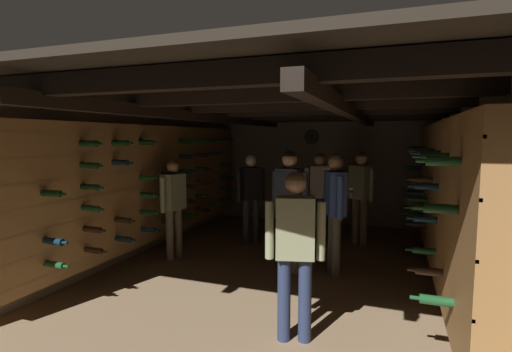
{
  "coord_description": "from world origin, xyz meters",
  "views": [
    {
      "loc": [
        1.52,
        -5.05,
        1.87
      ],
      "look_at": [
        -0.25,
        -0.18,
        1.34
      ],
      "focal_mm": 26.8,
      "sensor_mm": 36.0,
      "label": 1
    }
  ],
  "objects_px": {
    "person_host_center": "(289,199)",
    "person_guest_mid_left": "(173,200)",
    "display_bottle": "(291,194)",
    "person_guest_far_left": "(251,191)",
    "person_guest_far_right": "(361,190)",
    "person_guest_mid_right": "(335,202)",
    "person_guest_rear_center": "(320,189)",
    "wine_crate_stack": "(292,217)",
    "person_guest_near_right": "(295,241)"
  },
  "relations": [
    {
      "from": "person_guest_far_right",
      "to": "person_guest_mid_right",
      "type": "bearing_deg",
      "value": -97.33
    },
    {
      "from": "person_guest_rear_center",
      "to": "person_guest_mid_right",
      "type": "distance_m",
      "value": 1.66
    },
    {
      "from": "display_bottle",
      "to": "person_guest_mid_left",
      "type": "xyz_separation_m",
      "value": [
        -1.24,
        -2.31,
        0.18
      ]
    },
    {
      "from": "person_guest_mid_left",
      "to": "person_guest_near_right",
      "type": "xyz_separation_m",
      "value": [
        2.33,
        -1.71,
        0.02
      ]
    },
    {
      "from": "person_guest_rear_center",
      "to": "person_guest_far_left",
      "type": "bearing_deg",
      "value": -153.72
    },
    {
      "from": "person_guest_rear_center",
      "to": "person_guest_mid_left",
      "type": "xyz_separation_m",
      "value": [
        -1.92,
        -1.71,
        -0.04
      ]
    },
    {
      "from": "person_guest_far_right",
      "to": "person_guest_far_left",
      "type": "height_order",
      "value": "person_guest_far_right"
    },
    {
      "from": "person_host_center",
      "to": "wine_crate_stack",
      "type": "bearing_deg",
      "value": 103.32
    },
    {
      "from": "person_guest_far_right",
      "to": "person_guest_near_right",
      "type": "xyz_separation_m",
      "value": [
        -0.29,
        -3.42,
        -0.04
      ]
    },
    {
      "from": "person_guest_rear_center",
      "to": "person_host_center",
      "type": "bearing_deg",
      "value": -93.76
    },
    {
      "from": "person_guest_mid_left",
      "to": "person_host_center",
      "type": "bearing_deg",
      "value": 1.74
    },
    {
      "from": "person_guest_far_right",
      "to": "person_guest_mid_left",
      "type": "bearing_deg",
      "value": -146.85
    },
    {
      "from": "person_guest_far_left",
      "to": "person_guest_mid_right",
      "type": "bearing_deg",
      "value": -32.94
    },
    {
      "from": "person_guest_near_right",
      "to": "person_guest_far_right",
      "type": "bearing_deg",
      "value": 85.18
    },
    {
      "from": "wine_crate_stack",
      "to": "person_host_center",
      "type": "relative_size",
      "value": 0.36
    },
    {
      "from": "person_guest_mid_left",
      "to": "person_guest_far_left",
      "type": "bearing_deg",
      "value": 54.99
    },
    {
      "from": "person_guest_mid_left",
      "to": "person_guest_near_right",
      "type": "height_order",
      "value": "person_guest_near_right"
    },
    {
      "from": "display_bottle",
      "to": "person_guest_far_left",
      "type": "xyz_separation_m",
      "value": [
        -0.42,
        -1.14,
        0.2
      ]
    },
    {
      "from": "person_guest_rear_center",
      "to": "person_guest_far_right",
      "type": "xyz_separation_m",
      "value": [
        0.7,
        -0.0,
        0.02
      ]
    },
    {
      "from": "person_guest_near_right",
      "to": "person_guest_mid_right",
      "type": "xyz_separation_m",
      "value": [
        0.09,
        1.84,
        0.06
      ]
    },
    {
      "from": "wine_crate_stack",
      "to": "person_guest_far_left",
      "type": "bearing_deg",
      "value": -113.16
    },
    {
      "from": "person_guest_far_left",
      "to": "display_bottle",
      "type": "bearing_deg",
      "value": 70.0
    },
    {
      "from": "person_guest_rear_center",
      "to": "person_guest_near_right",
      "type": "bearing_deg",
      "value": -83.05
    },
    {
      "from": "person_guest_rear_center",
      "to": "person_guest_mid_left",
      "type": "height_order",
      "value": "person_guest_rear_center"
    },
    {
      "from": "display_bottle",
      "to": "person_guest_far_left",
      "type": "relative_size",
      "value": 0.22
    },
    {
      "from": "person_host_center",
      "to": "person_guest_rear_center",
      "type": "xyz_separation_m",
      "value": [
        0.11,
        1.66,
        -0.07
      ]
    },
    {
      "from": "display_bottle",
      "to": "person_guest_mid_left",
      "type": "distance_m",
      "value": 2.63
    },
    {
      "from": "display_bottle",
      "to": "person_guest_rear_center",
      "type": "distance_m",
      "value": 0.93
    },
    {
      "from": "person_guest_rear_center",
      "to": "person_guest_mid_right",
      "type": "bearing_deg",
      "value": -72.36
    },
    {
      "from": "person_guest_mid_left",
      "to": "person_guest_near_right",
      "type": "bearing_deg",
      "value": -36.14
    },
    {
      "from": "person_guest_mid_right",
      "to": "person_guest_near_right",
      "type": "bearing_deg",
      "value": -92.65
    },
    {
      "from": "person_host_center",
      "to": "person_guest_near_right",
      "type": "bearing_deg",
      "value": -73.38
    },
    {
      "from": "person_guest_far_left",
      "to": "person_guest_mid_right",
      "type": "relative_size",
      "value": 0.95
    },
    {
      "from": "person_guest_rear_center",
      "to": "person_guest_near_right",
      "type": "height_order",
      "value": "person_guest_rear_center"
    },
    {
      "from": "person_guest_far_right",
      "to": "person_guest_rear_center",
      "type": "bearing_deg",
      "value": 179.94
    },
    {
      "from": "person_host_center",
      "to": "person_guest_rear_center",
      "type": "distance_m",
      "value": 1.66
    },
    {
      "from": "person_guest_far_left",
      "to": "person_guest_rear_center",
      "type": "bearing_deg",
      "value": 26.28
    },
    {
      "from": "display_bottle",
      "to": "person_guest_far_right",
      "type": "bearing_deg",
      "value": -23.43
    },
    {
      "from": "wine_crate_stack",
      "to": "person_host_center",
      "type": "height_order",
      "value": "person_host_center"
    },
    {
      "from": "person_guest_near_right",
      "to": "person_guest_mid_right",
      "type": "distance_m",
      "value": 1.84
    },
    {
      "from": "display_bottle",
      "to": "person_guest_mid_left",
      "type": "relative_size",
      "value": 0.23
    },
    {
      "from": "person_host_center",
      "to": "person_guest_far_left",
      "type": "xyz_separation_m",
      "value": [
        -0.99,
        1.12,
        -0.08
      ]
    },
    {
      "from": "person_host_center",
      "to": "person_guest_mid_left",
      "type": "xyz_separation_m",
      "value": [
        -1.81,
        -0.06,
        -0.11
      ]
    },
    {
      "from": "wine_crate_stack",
      "to": "person_guest_rear_center",
      "type": "relative_size",
      "value": 0.38
    },
    {
      "from": "display_bottle",
      "to": "person_guest_mid_right",
      "type": "height_order",
      "value": "person_guest_mid_right"
    },
    {
      "from": "display_bottle",
      "to": "person_host_center",
      "type": "xyz_separation_m",
      "value": [
        0.57,
        -2.26,
        0.29
      ]
    },
    {
      "from": "person_host_center",
      "to": "person_guest_mid_left",
      "type": "relative_size",
      "value": 1.1
    },
    {
      "from": "wine_crate_stack",
      "to": "person_guest_mid_left",
      "type": "distance_m",
      "value": 2.67
    },
    {
      "from": "wine_crate_stack",
      "to": "display_bottle",
      "type": "xyz_separation_m",
      "value": [
        -0.05,
        0.05,
        0.44
      ]
    },
    {
      "from": "person_guest_rear_center",
      "to": "person_guest_far_right",
      "type": "bearing_deg",
      "value": -0.06
    }
  ]
}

